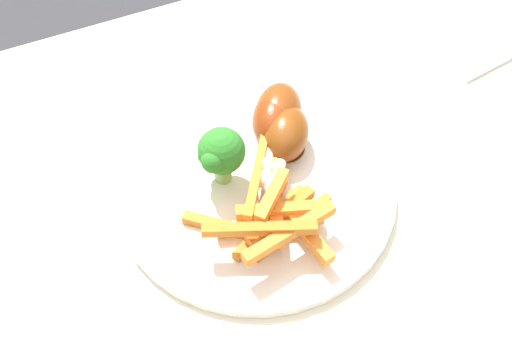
{
  "coord_description": "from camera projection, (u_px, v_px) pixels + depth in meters",
  "views": [
    {
      "loc": [
        0.21,
        0.3,
        1.23
      ],
      "look_at": [
        0.05,
        -0.03,
        0.78
      ],
      "focal_mm": 40.34,
      "sensor_mm": 36.0,
      "label": 1
    }
  ],
  "objects": [
    {
      "name": "dinner_plate",
      "position": [
        256.0,
        186.0,
        0.6
      ],
      "size": [
        0.29,
        0.29,
        0.01
      ],
      "primitive_type": "cylinder",
      "color": "white",
      "rests_on": "dining_table"
    },
    {
      "name": "broccoli_floret_front",
      "position": [
        218.0,
        153.0,
        0.56
      ],
      "size": [
        0.05,
        0.05,
        0.07
      ],
      "color": "#82B260",
      "rests_on": "dinner_plate"
    },
    {
      "name": "chicken_drumstick_extra",
      "position": [
        274.0,
        122.0,
        0.61
      ],
      "size": [
        0.1,
        0.12,
        0.05
      ],
      "color": "#581C09",
      "rests_on": "dinner_plate"
    },
    {
      "name": "chicken_drumstick_far",
      "position": [
        285.0,
        136.0,
        0.6
      ],
      "size": [
        0.09,
        0.11,
        0.05
      ],
      "color": "#54230A",
      "rests_on": "dinner_plate"
    },
    {
      "name": "dining_table",
      "position": [
        307.0,
        245.0,
        0.69
      ],
      "size": [
        1.18,
        0.74,
        0.75
      ],
      "color": "silver",
      "rests_on": "ground_plane"
    },
    {
      "name": "chicken_drumstick_near",
      "position": [
        276.0,
        116.0,
        0.62
      ],
      "size": [
        0.1,
        0.11,
        0.05
      ],
      "color": "#57210B",
      "rests_on": "dinner_plate"
    },
    {
      "name": "carrot_fries_pile",
      "position": [
        274.0,
        216.0,
        0.54
      ],
      "size": [
        0.14,
        0.16,
        0.05
      ],
      "color": "orange",
      "rests_on": "dinner_plate"
    }
  ]
}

